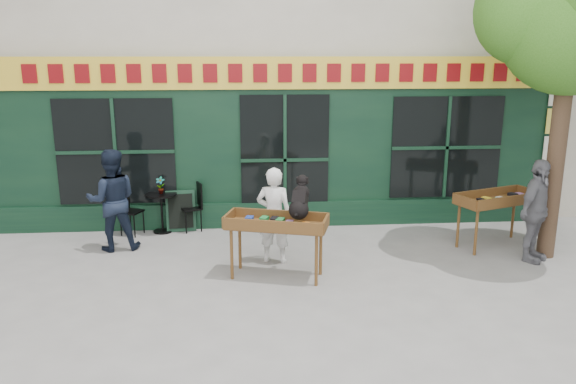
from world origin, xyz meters
name	(u,v)px	position (x,y,z in m)	size (l,w,h in m)	color
ground	(296,270)	(0.00, 0.00, 0.00)	(80.00, 80.00, 0.00)	slate
street_tree	(575,3)	(4.34, 0.36, 4.11)	(3.05, 2.90, 5.60)	#382619
book_cart_center	(276,226)	(-0.32, -0.25, 0.82)	(1.61, 1.01, 0.99)	brown
dog	(300,196)	(0.03, -0.30, 1.29)	(0.34, 0.60, 0.60)	black
woman	(274,215)	(-0.32, 0.40, 0.80)	(0.58, 0.38, 1.59)	white
book_cart_right	(498,202)	(3.65, 0.86, 0.82)	(1.62, 1.10, 0.99)	brown
man_right	(536,211)	(3.95, 0.11, 0.86)	(1.00, 0.42, 1.71)	slate
bistro_table	(161,205)	(-2.38, 2.14, 0.54)	(0.60, 0.60, 0.76)	black
bistro_chair_left	(127,206)	(-3.01, 2.07, 0.56)	(0.48, 0.48, 0.95)	black
bistro_chair_right	(195,202)	(-1.75, 2.22, 0.56)	(0.47, 0.47, 0.95)	black
potted_plant	(160,185)	(-2.38, 2.14, 0.93)	(0.17, 0.12, 0.33)	gray
man_left	(112,200)	(-3.08, 1.24, 0.89)	(0.87, 0.67, 1.78)	black
chalkboard	(181,211)	(-2.03, 2.19, 0.40)	(0.58, 0.26, 0.79)	black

